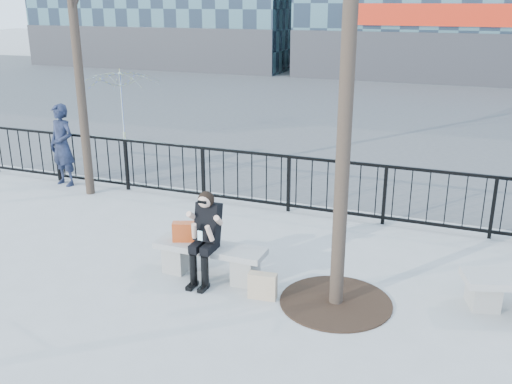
% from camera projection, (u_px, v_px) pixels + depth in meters
% --- Properties ---
extents(ground, '(120.00, 120.00, 0.00)m').
position_uv_depth(ground, '(211.00, 276.00, 8.37)').
color(ground, '#979792').
rests_on(ground, ground).
extents(street_surface, '(60.00, 23.00, 0.01)m').
position_uv_depth(street_surface, '(383.00, 107.00, 21.60)').
color(street_surface, '#474747').
rests_on(street_surface, ground).
extents(railing, '(14.00, 0.06, 1.10)m').
position_uv_depth(railing, '(279.00, 182.00, 10.84)').
color(railing, black).
rests_on(railing, ground).
extents(tree_grate, '(1.50, 1.50, 0.02)m').
position_uv_depth(tree_grate, '(336.00, 302.00, 7.62)').
color(tree_grate, black).
rests_on(tree_grate, ground).
extents(bench_main, '(1.65, 0.46, 0.49)m').
position_uv_depth(bench_main, '(210.00, 257.00, 8.27)').
color(bench_main, gray).
rests_on(bench_main, ground).
extents(seated_woman, '(0.50, 0.64, 1.34)m').
position_uv_depth(seated_woman, '(205.00, 238.00, 8.01)').
color(seated_woman, black).
rests_on(seated_woman, ground).
extents(handbag, '(0.38, 0.28, 0.28)m').
position_uv_depth(handbag, '(184.00, 232.00, 8.33)').
color(handbag, '#B84016').
rests_on(handbag, bench_main).
extents(shopping_bag, '(0.40, 0.18, 0.36)m').
position_uv_depth(shopping_bag, '(263.00, 286.00, 7.69)').
color(shopping_bag, '#CAAF8E').
rests_on(shopping_bag, ground).
extents(standing_man, '(0.72, 0.55, 1.77)m').
position_uv_depth(standing_man, '(62.00, 145.00, 12.24)').
color(standing_man, black).
rests_on(standing_man, ground).
extents(vendor_umbrella, '(2.38, 2.43, 2.09)m').
position_uv_depth(vendor_umbrella, '(121.00, 107.00, 15.74)').
color(vendor_umbrella, yellow).
rests_on(vendor_umbrella, ground).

